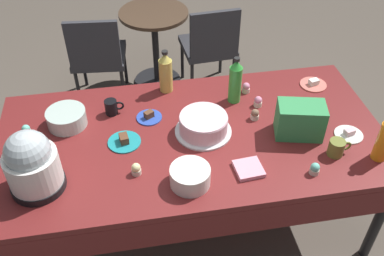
% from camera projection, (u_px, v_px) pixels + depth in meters
% --- Properties ---
extents(ground, '(9.00, 9.00, 0.00)m').
position_uv_depth(ground, '(192.00, 216.00, 2.96)').
color(ground, brown).
extents(potluck_table, '(2.20, 1.10, 0.75)m').
position_uv_depth(potluck_table, '(192.00, 143.00, 2.51)').
color(potluck_table, maroon).
rests_on(potluck_table, ground).
extents(frosted_layer_cake, '(0.33, 0.33, 0.12)m').
position_uv_depth(frosted_layer_cake, '(203.00, 125.00, 2.45)').
color(frosted_layer_cake, silver).
rests_on(frosted_layer_cake, potluck_table).
extents(slow_cooker, '(0.27, 0.27, 0.35)m').
position_uv_depth(slow_cooker, '(32.00, 164.00, 2.07)').
color(slow_cooker, black).
rests_on(slow_cooker, potluck_table).
extents(glass_salad_bowl, '(0.23, 0.23, 0.10)m').
position_uv_depth(glass_salad_bowl, '(67.00, 118.00, 2.51)').
color(glass_salad_bowl, '#B2C6BC').
rests_on(glass_salad_bowl, potluck_table).
extents(ceramic_snack_bowl, '(0.20, 0.20, 0.10)m').
position_uv_depth(ceramic_snack_bowl, '(190.00, 176.00, 2.16)').
color(ceramic_snack_bowl, silver).
rests_on(ceramic_snack_bowl, potluck_table).
extents(dessert_plate_teal, '(0.19, 0.19, 0.05)m').
position_uv_depth(dessert_plate_teal, '(124.00, 141.00, 2.41)').
color(dessert_plate_teal, teal).
rests_on(dessert_plate_teal, potluck_table).
extents(dessert_plate_coral, '(0.17, 0.17, 0.04)m').
position_uv_depth(dessert_plate_coral, '(313.00, 84.00, 2.83)').
color(dessert_plate_coral, '#E07266').
rests_on(dessert_plate_coral, potluck_table).
extents(dessert_plate_cobalt, '(0.15, 0.15, 0.05)m').
position_uv_depth(dessert_plate_cobalt, '(149.00, 116.00, 2.57)').
color(dessert_plate_cobalt, '#2D4CB2').
rests_on(dessert_plate_cobalt, potluck_table).
extents(dessert_plate_white, '(0.16, 0.16, 0.04)m').
position_uv_depth(dessert_plate_white, '(349.00, 134.00, 2.46)').
color(dessert_plate_white, white).
rests_on(dessert_plate_white, potluck_table).
extents(cupcake_cocoa, '(0.05, 0.05, 0.07)m').
position_uv_depth(cupcake_cocoa, '(315.00, 169.00, 2.22)').
color(cupcake_cocoa, beige).
rests_on(cupcake_cocoa, potluck_table).
extents(cupcake_mint, '(0.05, 0.05, 0.07)m').
position_uv_depth(cupcake_mint, '(255.00, 114.00, 2.56)').
color(cupcake_mint, beige).
rests_on(cupcake_mint, potluck_table).
extents(cupcake_lemon, '(0.05, 0.05, 0.07)m').
position_uv_depth(cupcake_lemon, '(136.00, 169.00, 2.22)').
color(cupcake_lemon, beige).
rests_on(cupcake_lemon, potluck_table).
extents(cupcake_rose, '(0.05, 0.05, 0.07)m').
position_uv_depth(cupcake_rose, '(258.00, 102.00, 2.65)').
color(cupcake_rose, beige).
rests_on(cupcake_rose, potluck_table).
extents(cupcake_vanilla, '(0.05, 0.05, 0.07)m').
position_uv_depth(cupcake_vanilla, '(26.00, 130.00, 2.45)').
color(cupcake_vanilla, beige).
rests_on(cupcake_vanilla, potluck_table).
extents(cupcake_berry, '(0.05, 0.05, 0.07)m').
position_uv_depth(cupcake_berry, '(246.00, 88.00, 2.76)').
color(cupcake_berry, beige).
rests_on(cupcake_berry, potluck_table).
extents(soda_bottle_lime_soda, '(0.08, 0.08, 0.31)m').
position_uv_depth(soda_bottle_lime_soda, '(235.00, 81.00, 2.62)').
color(soda_bottle_lime_soda, green).
rests_on(soda_bottle_lime_soda, potluck_table).
extents(soda_bottle_ginger_ale, '(0.09, 0.09, 0.29)m').
position_uv_depth(soda_bottle_ginger_ale, '(166.00, 72.00, 2.71)').
color(soda_bottle_ginger_ale, gold).
rests_on(soda_bottle_ginger_ale, potluck_table).
extents(coffee_mug_olive, '(0.13, 0.09, 0.09)m').
position_uv_depth(coffee_mug_olive, '(337.00, 148.00, 2.32)').
color(coffee_mug_olive, olive).
rests_on(coffee_mug_olive, potluck_table).
extents(coffee_mug_black, '(0.12, 0.07, 0.09)m').
position_uv_depth(coffee_mug_black, '(112.00, 107.00, 2.59)').
color(coffee_mug_black, black).
rests_on(coffee_mug_black, potluck_table).
extents(soda_carton, '(0.29, 0.22, 0.20)m').
position_uv_depth(soda_carton, '(300.00, 120.00, 2.41)').
color(soda_carton, '#338C4C').
rests_on(soda_carton, potluck_table).
extents(paper_napkin_stack, '(0.15, 0.15, 0.02)m').
position_uv_depth(paper_napkin_stack, '(249.00, 169.00, 2.25)').
color(paper_napkin_stack, pink).
rests_on(paper_napkin_stack, potluck_table).
extents(maroon_chair_left, '(0.48, 0.48, 0.85)m').
position_uv_depth(maroon_chair_left, '(97.00, 54.00, 3.62)').
color(maroon_chair_left, '#333338').
rests_on(maroon_chair_left, ground).
extents(maroon_chair_right, '(0.47, 0.47, 0.85)m').
position_uv_depth(maroon_chair_right, '(210.00, 44.00, 3.75)').
color(maroon_chair_right, '#333338').
rests_on(maroon_chair_right, ground).
extents(round_cafe_table, '(0.60, 0.60, 0.72)m').
position_uv_depth(round_cafe_table, '(155.00, 35.00, 3.85)').
color(round_cafe_table, '#473323').
rests_on(round_cafe_table, ground).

